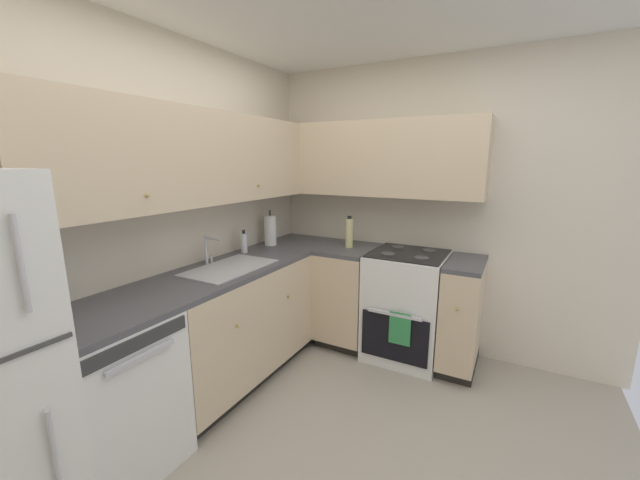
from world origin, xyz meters
TOP-DOWN VIEW (x-y plane):
  - ground_plane at (0.00, 0.00)m, footprint 3.41×2.96m
  - wall_back at (0.00, 1.51)m, footprint 3.51×0.05m
  - wall_right at (1.73, 0.00)m, footprint 0.05×3.06m
  - dishwasher at (-0.56, 1.18)m, footprint 0.60×0.63m
  - lower_cabinets_back at (0.43, 1.18)m, footprint 1.36×0.62m
  - countertop_back at (0.42, 1.18)m, footprint 2.57×0.60m
  - lower_cabinets_right at (1.41, 0.28)m, footprint 0.62×1.36m
  - countertop_right at (1.41, 0.28)m, footprint 0.60×1.36m
  - oven_range at (1.42, 0.11)m, footprint 0.68×0.62m
  - upper_cabinets_back at (0.26, 1.32)m, footprint 2.25×0.34m
  - upper_cabinets_right at (1.55, 0.53)m, footprint 0.32×1.91m
  - sink at (0.39, 1.15)m, footprint 0.66×0.40m
  - faucet at (0.39, 1.36)m, footprint 0.07×0.16m
  - soap_bottle at (0.80, 1.36)m, footprint 0.05×0.05m
  - paper_towel_roll at (1.15, 1.34)m, footprint 0.11×0.11m
  - oil_bottle at (1.41, 0.66)m, footprint 0.07×0.07m

SIDE VIEW (x-z plane):
  - ground_plane at x=0.00m, z-range -0.02..0.00m
  - dishwasher at x=-0.56m, z-range 0.00..0.88m
  - lower_cabinets_right at x=1.41m, z-range 0.00..0.89m
  - lower_cabinets_back at x=0.43m, z-range 0.00..0.89m
  - oven_range at x=1.42m, z-range -0.07..1.00m
  - sink at x=0.39m, z-range 0.83..0.93m
  - countertop_back at x=0.42m, z-range 0.88..0.92m
  - countertop_right at x=1.41m, z-range 0.88..0.92m
  - soap_bottle at x=0.80m, z-range 0.91..1.10m
  - faucet at x=0.39m, z-range 0.94..1.16m
  - oil_bottle at x=1.41m, z-range 0.91..1.20m
  - paper_towel_roll at x=1.15m, z-range 0.89..1.22m
  - wall_back at x=0.00m, z-range 0.00..2.53m
  - wall_right at x=1.73m, z-range 0.00..2.53m
  - upper_cabinets_back at x=0.26m, z-range 1.38..2.02m
  - upper_cabinets_right at x=1.55m, z-range 1.38..2.02m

